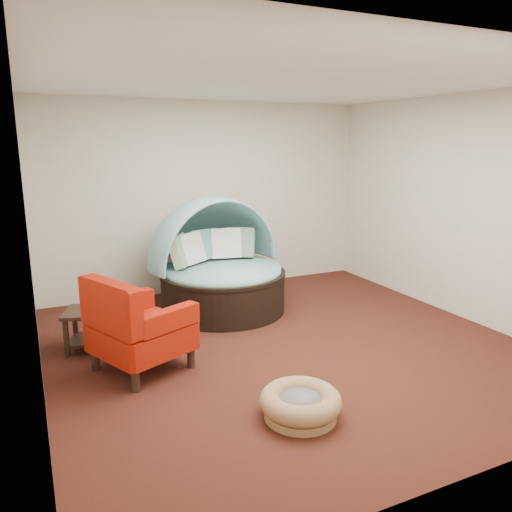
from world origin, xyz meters
name	(u,v)px	position (x,y,z in m)	size (l,w,h in m)	color
floor	(286,345)	(0.00, 0.00, 0.00)	(5.00, 5.00, 0.00)	#421D12
wall_back	(208,197)	(0.00, 2.50, 1.40)	(5.00, 5.00, 0.00)	beige
wall_front	(484,279)	(0.00, -2.50, 1.40)	(5.00, 5.00, 0.00)	beige
wall_left	(28,240)	(-2.50, 0.00, 1.40)	(5.00, 5.00, 0.00)	beige
wall_right	(462,208)	(2.50, 0.00, 1.40)	(5.00, 5.00, 0.00)	beige
ceiling	(290,81)	(0.00, 0.00, 2.80)	(5.00, 5.00, 0.00)	white
canopy_daybed	(218,258)	(-0.23, 1.50, 0.70)	(2.00, 1.96, 1.52)	black
pet_basket	(300,404)	(-0.60, -1.36, 0.12)	(0.80, 0.80, 0.24)	olive
red_armchair	(136,328)	(-1.63, 0.06, 0.45)	(1.10, 1.10, 0.98)	black
side_table	(88,324)	(-2.00, 0.83, 0.29)	(0.59, 0.59, 0.44)	black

